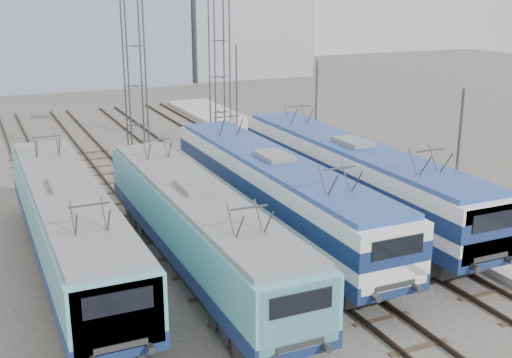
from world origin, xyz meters
The scene contains 13 objects.
ground centered at (0.00, 0.00, 0.00)m, with size 160.00×160.00×0.00m, color #514C47.
platform centered at (10.20, 8.00, 0.15)m, with size 4.00×70.00×0.30m, color #9E9E99.
locomotive_far_left centered at (-6.75, 6.03, 2.19)m, with size 2.78×17.56×3.30m.
locomotive_center_left centered at (-2.25, 3.92, 2.15)m, with size 2.72×17.19×3.23m.
locomotive_center_right centered at (2.25, 6.29, 2.32)m, with size 2.87×18.16×3.41m.
locomotive_far_right centered at (6.75, 6.92, 2.36)m, with size 2.93×18.53×3.48m.
catenary_tower_west centered at (0.00, 22.00, 6.64)m, with size 4.50×1.20×12.00m.
catenary_tower_east centered at (6.50, 24.00, 6.64)m, with size 4.50×1.20×12.00m.
mast_front centered at (8.60, 2.00, 3.50)m, with size 0.12×0.12×7.00m, color #3F4247.
mast_mid centered at (8.60, 14.00, 3.50)m, with size 0.12×0.12×7.00m, color #3F4247.
mast_rear centered at (8.60, 26.00, 3.50)m, with size 0.12×0.12×7.00m, color #3F4247.
building_center centered at (4.00, 62.00, 9.00)m, with size 22.00×14.00×18.00m, color gray.
building_east centered at (24.00, 62.00, 6.00)m, with size 16.00×12.00×12.00m, color #9298A4.
Camera 1 is at (-9.76, -18.14, 10.79)m, focal length 45.00 mm.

